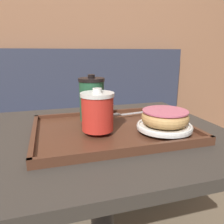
{
  "coord_description": "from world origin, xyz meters",
  "views": [
    {
      "loc": [
        -0.15,
        -0.63,
        0.97
      ],
      "look_at": [
        0.03,
        -0.02,
        0.8
      ],
      "focal_mm": 35.0,
      "sensor_mm": 36.0,
      "label": 1
    }
  ],
  "objects": [
    {
      "name": "spoon",
      "position": [
        0.09,
        0.07,
        0.76
      ],
      "size": [
        0.13,
        0.03,
        0.01
      ],
      "rotation": [
        0.0,
        0.0,
        3.29
      ],
      "color": "silver",
      "rests_on": "serving_tray"
    },
    {
      "name": "donut_chocolate_glazed",
      "position": [
        0.17,
        -0.09,
        0.79
      ],
      "size": [
        0.14,
        0.14,
        0.04
      ],
      "color": "tan",
      "rests_on": "plate_with_chocolate_donut"
    },
    {
      "name": "coffee_cup_rear",
      "position": [
        -0.02,
        0.05,
        0.83
      ],
      "size": [
        0.08,
        0.08,
        0.15
      ],
      "color": "#235638",
      "rests_on": "serving_tray"
    },
    {
      "name": "serving_tray",
      "position": [
        0.03,
        -0.02,
        0.74
      ],
      "size": [
        0.47,
        0.35,
        0.02
      ],
      "color": "#512D1E",
      "rests_on": "cafe_table"
    },
    {
      "name": "coffee_cup_front",
      "position": [
        -0.02,
        -0.05,
        0.81
      ],
      "size": [
        0.09,
        0.09,
        0.12
      ],
      "color": "red",
      "rests_on": "serving_tray"
    },
    {
      "name": "wall_behind",
      "position": [
        0.0,
        1.1,
        1.2
      ],
      "size": [
        8.0,
        0.05,
        2.4
      ],
      "color": "#9E6B4C",
      "rests_on": "ground_plane"
    },
    {
      "name": "booth_bench",
      "position": [
        0.04,
        0.87,
        0.32
      ],
      "size": [
        1.73,
        0.44,
        1.0
      ],
      "color": "#33384C",
      "rests_on": "ground_plane"
    },
    {
      "name": "plate_with_chocolate_donut",
      "position": [
        0.17,
        -0.09,
        0.77
      ],
      "size": [
        0.16,
        0.16,
        0.01
      ],
      "color": "white",
      "rests_on": "serving_tray"
    },
    {
      "name": "cafe_table",
      "position": [
        0.0,
        0.0,
        0.55
      ],
      "size": [
        0.78,
        0.65,
        0.74
      ],
      "color": "#38332D",
      "rests_on": "ground_plane"
    }
  ]
}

